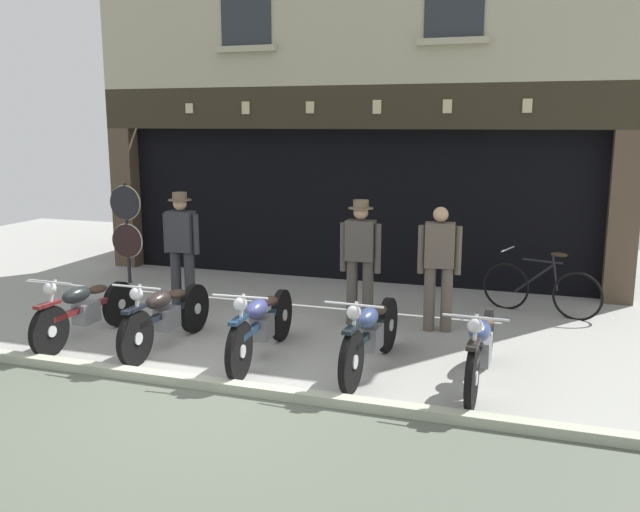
{
  "coord_description": "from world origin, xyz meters",
  "views": [
    {
      "loc": [
        3.25,
        -5.86,
        2.7
      ],
      "look_at": [
        0.35,
        2.74,
        0.92
      ],
      "focal_mm": 38.23,
      "sensor_mm": 36.0,
      "label": 1
    }
  ],
  "objects_px": {
    "shopkeeper_center": "(360,257)",
    "advert_board_near": "(443,194)",
    "motorcycle_center_left": "(166,314)",
    "salesman_left": "(182,246)",
    "motorcycle_left": "(85,309)",
    "motorcycle_right": "(480,347)",
    "tyre_sign_pole": "(126,223)",
    "motorcycle_center": "(261,324)",
    "salesman_right": "(439,263)",
    "motorcycle_center_right": "(371,333)",
    "advert_board_far": "(511,192)",
    "leaning_bicycle": "(541,289)"
  },
  "relations": [
    {
      "from": "motorcycle_right",
      "to": "salesman_left",
      "type": "relative_size",
      "value": 1.12
    },
    {
      "from": "motorcycle_center_right",
      "to": "salesman_right",
      "type": "relative_size",
      "value": 1.23
    },
    {
      "from": "shopkeeper_center",
      "to": "leaning_bicycle",
      "type": "distance_m",
      "value": 2.74
    },
    {
      "from": "motorcycle_center_left",
      "to": "salesman_left",
      "type": "xyz_separation_m",
      "value": [
        -0.64,
        1.53,
        0.54
      ]
    },
    {
      "from": "salesman_left",
      "to": "tyre_sign_pole",
      "type": "xyz_separation_m",
      "value": [
        -1.8,
        1.29,
        0.07
      ]
    },
    {
      "from": "motorcycle_right",
      "to": "shopkeeper_center",
      "type": "xyz_separation_m",
      "value": [
        -1.76,
        1.73,
        0.52
      ]
    },
    {
      "from": "motorcycle_center_right",
      "to": "tyre_sign_pole",
      "type": "distance_m",
      "value": 5.73
    },
    {
      "from": "motorcycle_center",
      "to": "advert_board_near",
      "type": "distance_m",
      "value": 4.68
    },
    {
      "from": "motorcycle_left",
      "to": "motorcycle_right",
      "type": "height_order",
      "value": "motorcycle_right"
    },
    {
      "from": "salesman_left",
      "to": "tyre_sign_pole",
      "type": "distance_m",
      "value": 2.21
    },
    {
      "from": "motorcycle_center_right",
      "to": "advert_board_far",
      "type": "bearing_deg",
      "value": -103.15
    },
    {
      "from": "shopkeeper_center",
      "to": "advert_board_near",
      "type": "distance_m",
      "value": 2.78
    },
    {
      "from": "salesman_right",
      "to": "advert_board_far",
      "type": "height_order",
      "value": "advert_board_far"
    },
    {
      "from": "motorcycle_left",
      "to": "motorcycle_center_right",
      "type": "height_order",
      "value": "motorcycle_center_right"
    },
    {
      "from": "shopkeeper_center",
      "to": "tyre_sign_pole",
      "type": "relative_size",
      "value": 1.0
    },
    {
      "from": "motorcycle_center_left",
      "to": "tyre_sign_pole",
      "type": "xyz_separation_m",
      "value": [
        -2.44,
        2.82,
        0.61
      ]
    },
    {
      "from": "motorcycle_center",
      "to": "motorcycle_center_right",
      "type": "height_order",
      "value": "motorcycle_center_right"
    },
    {
      "from": "motorcycle_center",
      "to": "motorcycle_center_right",
      "type": "xyz_separation_m",
      "value": [
        1.29,
        0.03,
        0.0
      ]
    },
    {
      "from": "motorcycle_center_right",
      "to": "shopkeeper_center",
      "type": "bearing_deg",
      "value": -68.52
    },
    {
      "from": "motorcycle_center_left",
      "to": "motorcycle_right",
      "type": "relative_size",
      "value": 1.01
    },
    {
      "from": "motorcycle_right",
      "to": "advert_board_near",
      "type": "bearing_deg",
      "value": -74.94
    },
    {
      "from": "motorcycle_left",
      "to": "motorcycle_center_left",
      "type": "height_order",
      "value": "motorcycle_center_left"
    },
    {
      "from": "motorcycle_center_right",
      "to": "advert_board_far",
      "type": "relative_size",
      "value": 2.04
    },
    {
      "from": "motorcycle_center_right",
      "to": "salesman_right",
      "type": "bearing_deg",
      "value": -102.96
    },
    {
      "from": "motorcycle_center_left",
      "to": "advert_board_far",
      "type": "bearing_deg",
      "value": -130.15
    },
    {
      "from": "salesman_left",
      "to": "shopkeeper_center",
      "type": "relative_size",
      "value": 1.02
    },
    {
      "from": "motorcycle_center",
      "to": "motorcycle_center_right",
      "type": "distance_m",
      "value": 1.29
    },
    {
      "from": "motorcycle_center",
      "to": "tyre_sign_pole",
      "type": "xyz_separation_m",
      "value": [
        -3.68,
        2.8,
        0.61
      ]
    },
    {
      "from": "motorcycle_center_left",
      "to": "advert_board_near",
      "type": "relative_size",
      "value": 1.9
    },
    {
      "from": "salesman_left",
      "to": "shopkeeper_center",
      "type": "bearing_deg",
      "value": -176.93
    },
    {
      "from": "salesman_left",
      "to": "advert_board_far",
      "type": "bearing_deg",
      "value": -148.09
    },
    {
      "from": "motorcycle_center_left",
      "to": "leaning_bicycle",
      "type": "distance_m",
      "value": 5.25
    },
    {
      "from": "advert_board_far",
      "to": "tyre_sign_pole",
      "type": "bearing_deg",
      "value": -166.24
    },
    {
      "from": "salesman_right",
      "to": "leaning_bicycle",
      "type": "distance_m",
      "value": 1.89
    },
    {
      "from": "motorcycle_right",
      "to": "tyre_sign_pole",
      "type": "bearing_deg",
      "value": -23.58
    },
    {
      "from": "salesman_left",
      "to": "advert_board_near",
      "type": "distance_m",
      "value": 4.36
    },
    {
      "from": "motorcycle_center",
      "to": "leaning_bicycle",
      "type": "distance_m",
      "value": 4.29
    },
    {
      "from": "salesman_left",
      "to": "salesman_right",
      "type": "bearing_deg",
      "value": -177.24
    },
    {
      "from": "motorcycle_center",
      "to": "shopkeeper_center",
      "type": "height_order",
      "value": "shopkeeper_center"
    },
    {
      "from": "motorcycle_left",
      "to": "shopkeeper_center",
      "type": "height_order",
      "value": "shopkeeper_center"
    },
    {
      "from": "motorcycle_center",
      "to": "salesman_left",
      "type": "xyz_separation_m",
      "value": [
        -1.89,
        1.51,
        0.54
      ]
    },
    {
      "from": "tyre_sign_pole",
      "to": "advert_board_near",
      "type": "distance_m",
      "value": 5.33
    },
    {
      "from": "motorcycle_center_right",
      "to": "motorcycle_left",
      "type": "bearing_deg",
      "value": 3.93
    },
    {
      "from": "advert_board_near",
      "to": "leaning_bicycle",
      "type": "xyz_separation_m",
      "value": [
        1.63,
        -1.29,
        -1.18
      ]
    },
    {
      "from": "motorcycle_center_right",
      "to": "motorcycle_right",
      "type": "distance_m",
      "value": 1.19
    },
    {
      "from": "shopkeeper_center",
      "to": "advert_board_near",
      "type": "bearing_deg",
      "value": -106.2
    },
    {
      "from": "motorcycle_left",
      "to": "salesman_right",
      "type": "relative_size",
      "value": 1.16
    },
    {
      "from": "motorcycle_center_right",
      "to": "salesman_left",
      "type": "relative_size",
      "value": 1.17
    },
    {
      "from": "advert_board_far",
      "to": "salesman_right",
      "type": "bearing_deg",
      "value": -105.63
    },
    {
      "from": "salesman_right",
      "to": "tyre_sign_pole",
      "type": "relative_size",
      "value": 0.96
    }
  ]
}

